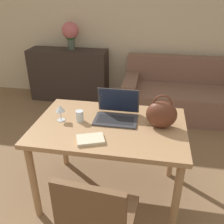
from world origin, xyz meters
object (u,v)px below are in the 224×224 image
drinking_glass (80,116)px  flower_vase (70,33)px  couch (188,96)px  laptop (117,111)px  chair (97,220)px  handbag (161,114)px  wine_glass (60,109)px

drinking_glass → flower_vase: flower_vase is taller
couch → laptop: (-0.83, -1.75, 0.55)m
couch → flower_vase: flower_vase is taller
chair → drinking_glass: bearing=118.0°
chair → couch: (0.81, 2.62, -0.23)m
flower_vase → drinking_glass: bearing=-70.1°
chair → flower_vase: size_ratio=2.07×
chair → flower_vase: 3.15m
couch → handbag: bearing=-103.6°
chair → couch: bearing=77.8°
wine_glass → handbag: (0.84, 0.04, 0.01)m
drinking_glass → wine_glass: (-0.16, -0.02, 0.06)m
laptop → wine_glass: bearing=-163.5°
flower_vase → couch: bearing=-8.0°
laptop → handbag: size_ratio=1.28×
wine_glass → flower_vase: bearing=105.8°
couch → flower_vase: size_ratio=4.49×
wine_glass → laptop: bearing=16.5°
chair → wine_glass: wine_glass is taller
chair → drinking_glass: size_ratio=9.29×
laptop → flower_vase: (-1.08, 2.02, 0.29)m
drinking_glass → wine_glass: 0.17m
laptop → couch: bearing=64.7°
laptop → drinking_glass: size_ratio=3.81×
laptop → handbag: (0.38, -0.10, 0.05)m
chair → flower_vase: flower_vase is taller
handbag → laptop: bearing=165.1°
couch → handbag: (-0.45, -1.85, 0.61)m
chair → couch: 2.75m
laptop → flower_vase: 2.30m
couch → wine_glass: 2.36m
couch → handbag: size_ratio=6.75×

